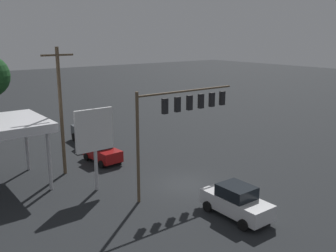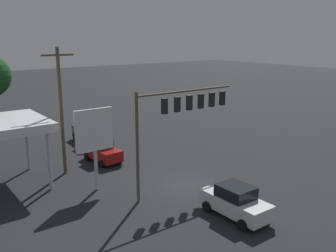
{
  "view_description": "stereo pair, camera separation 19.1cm",
  "coord_description": "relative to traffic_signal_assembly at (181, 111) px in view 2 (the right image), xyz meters",
  "views": [
    {
      "loc": [
        16.26,
        19.27,
        10.44
      ],
      "look_at": [
        0.0,
        -2.0,
        3.93
      ],
      "focal_mm": 40.0,
      "sensor_mm": 36.0,
      "label": 1
    },
    {
      "loc": [
        16.11,
        19.39,
        10.44
      ],
      "look_at": [
        0.0,
        -2.0,
        3.93
      ],
      "focal_mm": 40.0,
      "sensor_mm": 36.0,
      "label": 2
    }
  ],
  "objects": [
    {
      "name": "ground_plane",
      "position": [
        -0.7,
        -0.41,
        -5.56
      ],
      "size": [
        200.0,
        200.0,
        0.0
      ],
      "primitive_type": "plane",
      "color": "black"
    },
    {
      "name": "hatchback_crossing",
      "position": [
        1.69,
        -8.48,
        -4.61
      ],
      "size": [
        2.14,
        3.89,
        1.97
      ],
      "rotation": [
        0.0,
        0.0,
        1.63
      ],
      "color": "maroon",
      "rests_on": "ground"
    },
    {
      "name": "sedan_waiting",
      "position": [
        0.06,
        5.17,
        -4.61
      ],
      "size": [
        2.08,
        4.41,
        1.93
      ],
      "rotation": [
        0.0,
        0.0,
        1.56
      ],
      "color": "silver",
      "rests_on": "ground"
    },
    {
      "name": "traffic_signal_assembly",
      "position": [
        0.0,
        0.0,
        0.0
      ],
      "size": [
        8.07,
        0.43,
        7.14
      ],
      "color": "brown",
      "rests_on": "ground"
    },
    {
      "name": "utility_pole",
      "position": [
        5.29,
        -7.74,
        -0.45
      ],
      "size": [
        2.4,
        0.26,
        9.65
      ],
      "color": "brown",
      "rests_on": "ground"
    },
    {
      "name": "price_sign",
      "position": [
        4.79,
        -3.36,
        -1.49
      ],
      "size": [
        2.7,
        0.27,
        5.71
      ],
      "color": "#B7B7BC",
      "rests_on": "ground"
    },
    {
      "name": "pickup_parked",
      "position": [
        0.05,
        -14.01,
        -4.45
      ],
      "size": [
        2.5,
        5.31,
        2.4
      ],
      "rotation": [
        0.0,
        0.0,
        1.51
      ],
      "color": "#474C51",
      "rests_on": "ground"
    }
  ]
}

